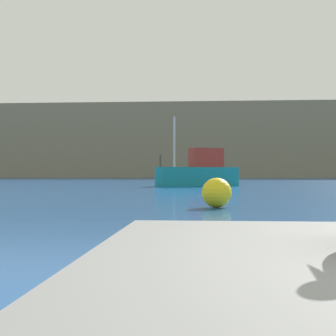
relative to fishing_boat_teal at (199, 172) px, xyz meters
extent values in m
cube|color=#7F755B|center=(2.37, 42.71, 4.04)|extent=(140.00, 14.29, 9.78)
cube|color=teal|center=(-0.12, -0.06, -0.28)|extent=(4.96, 3.32, 1.13)
cube|color=maroon|center=(0.40, 0.19, 0.85)|extent=(2.14, 1.86, 1.13)
cylinder|color=#B2B2B2|center=(-1.43, -0.67, 1.75)|extent=(0.12, 0.12, 2.94)
cylinder|color=#3F382D|center=(-2.22, -1.04, 0.63)|extent=(0.10, 0.10, 0.70)
sphere|color=yellow|center=(0.78, -18.09, -0.48)|extent=(0.74, 0.74, 0.74)
camera|label=1|loc=(0.60, -31.14, 0.07)|focal=56.08mm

